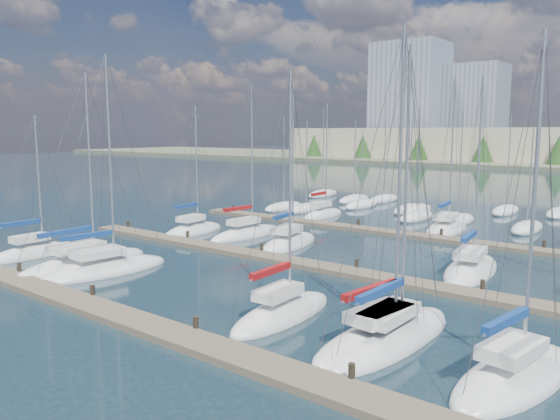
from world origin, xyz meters
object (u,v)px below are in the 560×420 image
Objects in this scene: sailboat_g at (515,376)px; sailboat_f at (393,337)px; sailboat_c at (104,269)px; sailboat_d at (283,313)px; sailboat_e at (385,337)px; sailboat_i at (247,234)px; sailboat_h at (194,230)px; sailboat_b at (84,263)px; sailboat_a at (35,253)px; sailboat_j at (289,243)px; sailboat_p at (447,228)px; sailboat_l at (471,269)px; sailboat_n at (323,215)px.

sailboat_f reaches higher than sailboat_g.
sailboat_c is at bearing -170.72° from sailboat_g.
sailboat_c is 14.32m from sailboat_d.
sailboat_e is 1.07× the size of sailboat_g.
sailboat_i reaches higher than sailboat_g.
sailboat_b is at bearing -81.32° from sailboat_h.
sailboat_a is (-2.26, -13.46, 0.00)m from sailboat_h.
sailboat_h is at bearing 161.82° from sailboat_e.
sailboat_p is at bearing 51.38° from sailboat_j.
sailboat_b is 1.25× the size of sailboat_a.
sailboat_c reaches higher than sailboat_l.
sailboat_l is 0.99× the size of sailboat_f.
sailboat_i is 5.16m from sailboat_h.
sailboat_d is 23.82m from sailboat_h.
sailboat_p is (-13.60, 28.14, -0.00)m from sailboat_g.
sailboat_d is at bearing -1.39° from sailboat_a.
sailboat_d is at bearing -173.63° from sailboat_f.
sailboat_b is at bearing -170.94° from sailboat_g.
sailboat_b is at bearing -153.07° from sailboat_l.
sailboat_f is (-5.23, 0.78, -0.01)m from sailboat_g.
sailboat_i is (-0.93, 14.81, 0.02)m from sailboat_c.
sailboat_i reaches higher than sailboat_f.
sailboat_j reaches higher than sailboat_n.
sailboat_f is at bearing -91.82° from sailboat_l.
sailboat_f is at bearing 8.87° from sailboat_c.
sailboat_l is 1.10× the size of sailboat_h.
sailboat_g reaches higher than sailboat_l.
sailboat_l reaches higher than sailboat_a.
sailboat_a is (-5.57, -0.46, 0.01)m from sailboat_b.
sailboat_h is (-25.50, 12.49, -0.00)m from sailboat_e.
sailboat_i is (-5.22, 0.81, 0.01)m from sailboat_j.
sailboat_c is 1.09× the size of sailboat_f.
sailboat_f is (22.43, 0.78, 0.01)m from sailboat_b.
sailboat_c is 1.07× the size of sailboat_b.
sailboat_b is 14.79m from sailboat_i.
sailboat_i is at bearing 147.10° from sailboat_f.
sailboat_c reaches higher than sailboat_b.
sailboat_g is 38.82m from sailboat_n.
sailboat_f is at bearing 56.55° from sailboat_e.
sailboat_c is 1.06× the size of sailboat_i.
sailboat_c reaches higher than sailboat_i.
sailboat_h is (-24.35, -1.49, 0.00)m from sailboat_l.
sailboat_j is 20.43m from sailboat_f.
sailboat_g is at bearing 6.57° from sailboat_c.
sailboat_l is at bearing 96.61° from sailboat_f.
sailboat_c is 1.03× the size of sailboat_e.
sailboat_e reaches higher than sailboat_n.
sailboat_l is at bearing -9.15° from sailboat_j.
sailboat_l is at bearing 70.50° from sailboat_d.
sailboat_p is at bearing 59.38° from sailboat_b.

